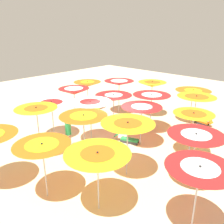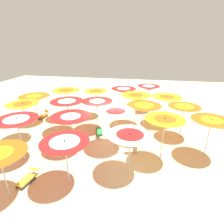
% 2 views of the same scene
% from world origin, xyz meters
% --- Properties ---
extents(ground, '(40.42, 40.42, 0.04)m').
position_xyz_m(ground, '(0.00, 0.00, -0.02)').
color(ground, beige).
extents(beach_umbrella_1, '(2.03, 2.03, 2.28)m').
position_xyz_m(beach_umbrella_1, '(-4.51, 0.70, 2.01)').
color(beach_umbrella_1, '#B2B2B7').
rests_on(beach_umbrella_1, ground).
extents(beach_umbrella_2, '(2.07, 2.07, 2.18)m').
position_xyz_m(beach_umbrella_2, '(-3.23, -1.86, 1.95)').
color(beach_umbrella_2, '#B2B2B7').
rests_on(beach_umbrella_2, ground).
extents(beach_umbrella_3, '(1.99, 1.99, 2.53)m').
position_xyz_m(beach_umbrella_3, '(-1.98, -3.45, 2.30)').
color(beach_umbrella_3, '#B2B2B7').
rests_on(beach_umbrella_3, ground).
extents(beach_umbrella_4, '(2.07, 2.07, 2.29)m').
position_xyz_m(beach_umbrella_4, '(-1.12, -5.91, 2.04)').
color(beach_umbrella_4, '#B2B2B7').
rests_on(beach_umbrella_4, ground).
extents(beach_umbrella_5, '(2.13, 2.13, 2.49)m').
position_xyz_m(beach_umbrella_5, '(-3.26, 3.80, 2.26)').
color(beach_umbrella_5, '#B2B2B7').
rests_on(beach_umbrella_5, ground).
extents(beach_umbrella_6, '(2.27, 2.27, 2.18)m').
position_xyz_m(beach_umbrella_6, '(-1.74, 1.60, 1.93)').
color(beach_umbrella_6, '#B2B2B7').
rests_on(beach_umbrella_6, ground).
extents(beach_umbrella_7, '(2.21, 2.21, 2.43)m').
position_xyz_m(beach_umbrella_7, '(-1.13, -0.84, 2.20)').
color(beach_umbrella_7, '#B2B2B7').
rests_on(beach_umbrella_7, ground).
extents(beach_umbrella_8, '(2.15, 2.15, 2.42)m').
position_xyz_m(beach_umbrella_8, '(0.18, -2.40, 2.18)').
color(beach_umbrella_8, '#B2B2B7').
rests_on(beach_umbrella_8, ground).
extents(beach_umbrella_9, '(2.02, 2.02, 2.25)m').
position_xyz_m(beach_umbrella_9, '(0.95, -4.93, 2.04)').
color(beach_umbrella_9, '#B2B2B7').
rests_on(beach_umbrella_9, ground).
extents(beach_umbrella_10, '(1.94, 1.94, 2.53)m').
position_xyz_m(beach_umbrella_10, '(-1.19, 4.91, 2.29)').
color(beach_umbrella_10, '#B2B2B7').
rests_on(beach_umbrella_10, ground).
extents(beach_umbrella_11, '(2.22, 2.22, 2.36)m').
position_xyz_m(beach_umbrella_11, '(0.29, 2.69, 2.13)').
color(beach_umbrella_11, '#B2B2B7').
rests_on(beach_umbrella_11, ground).
extents(beach_umbrella_12, '(2.13, 2.13, 2.25)m').
position_xyz_m(beach_umbrella_12, '(0.99, 0.79, 2.02)').
color(beach_umbrella_12, '#B2B2B7').
rests_on(beach_umbrella_12, ground).
extents(beach_umbrella_13, '(2.20, 2.20, 2.47)m').
position_xyz_m(beach_umbrella_13, '(2.21, -1.80, 2.20)').
color(beach_umbrella_13, '#B2B2B7').
rests_on(beach_umbrella_13, ground).
extents(beach_umbrella_14, '(2.19, 2.19, 2.28)m').
position_xyz_m(beach_umbrella_14, '(2.83, -4.05, 2.05)').
color(beach_umbrella_14, '#B2B2B7').
rests_on(beach_umbrella_14, ground).
extents(beach_umbrella_15, '(2.28, 2.28, 2.23)m').
position_xyz_m(beach_umbrella_15, '(1.38, 5.82, 1.96)').
color(beach_umbrella_15, '#B2B2B7').
rests_on(beach_umbrella_15, ground).
extents(beach_umbrella_16, '(2.12, 2.12, 2.48)m').
position_xyz_m(beach_umbrella_16, '(2.54, 3.74, 2.27)').
color(beach_umbrella_16, '#B2B2B7').
rests_on(beach_umbrella_16, ground).
extents(beach_umbrella_17, '(1.91, 1.91, 2.29)m').
position_xyz_m(beach_umbrella_17, '(3.43, 1.54, 2.08)').
color(beach_umbrella_17, '#B2B2B7').
rests_on(beach_umbrella_17, ground).
extents(beach_umbrella_18, '(2.13, 2.13, 2.32)m').
position_xyz_m(beach_umbrella_18, '(4.54, -0.61, 2.07)').
color(beach_umbrella_18, '#B2B2B7').
rests_on(beach_umbrella_18, ground).
extents(beach_umbrella_19, '(1.99, 1.99, 2.38)m').
position_xyz_m(beach_umbrella_19, '(5.63, -2.73, 2.13)').
color(beach_umbrella_19, '#B2B2B7').
rests_on(beach_umbrella_19, ground).
extents(lounger_0, '(1.21, 0.56, 0.50)m').
position_xyz_m(lounger_0, '(-4.73, 2.62, 0.20)').
color(lounger_0, '#333338').
rests_on(lounger_0, ground).
extents(lounger_1, '(1.42, 0.81, 0.59)m').
position_xyz_m(lounger_1, '(0.31, 0.54, 0.20)').
color(lounger_1, '#333338').
rests_on(lounger_1, ground).
extents(lounger_2, '(1.17, 0.48, 0.58)m').
position_xyz_m(lounger_2, '(2.28, 5.88, 0.20)').
color(lounger_2, '#333338').
rests_on(lounger_2, ground).
extents(beachgoer_0, '(0.30, 0.30, 1.66)m').
position_xyz_m(beachgoer_0, '(-1.54, -2.05, 0.87)').
color(beachgoer_0, '#D8A87F').
rests_on(beachgoer_0, ground).
extents(beach_ball, '(0.35, 0.35, 0.35)m').
position_xyz_m(beach_ball, '(0.60, -0.91, 0.17)').
color(beach_ball, yellow).
rests_on(beach_ball, ground).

